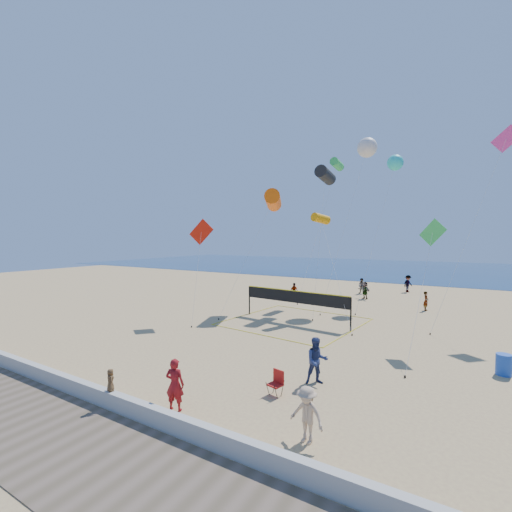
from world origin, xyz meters
The scene contains 25 objects.
ground centered at (0.00, 0.00, 0.00)m, with size 120.00×120.00×0.00m, color tan.
ocean centered at (0.00, 62.00, 0.01)m, with size 140.00×50.00×0.03m, color navy.
seawall centered at (0.00, -3.00, 0.30)m, with size 32.00×0.30×0.60m, color #B0B0AC.
boardwalk centered at (0.00, -5.00, 0.01)m, with size 32.00×3.60×0.03m, color brown.
woman centered at (-0.41, -1.96, 0.91)m, with size 0.67×0.44×1.83m, color maroon.
toddler centered at (-2.48, -2.98, 0.99)m, with size 0.38×0.25×0.79m, color brown.
bystander_a centered at (3.03, 2.64, 0.95)m, with size 0.93×0.72×1.90m, color navy.
bystander_b centered at (4.23, -1.37, 0.83)m, with size 1.07×0.62×1.66m, color tan.
far_person_0 centered at (-5.75, 19.78, 0.81)m, with size 0.95×0.40×1.62m, color gray.
far_person_1 centered at (0.11, 23.61, 0.84)m, with size 1.57×0.50×1.69m, color gray.
far_person_2 centered at (5.71, 20.66, 0.79)m, with size 0.58×0.38×1.59m, color gray.
far_person_3 centered at (-0.91, 26.60, 0.83)m, with size 0.81×0.63×1.67m, color gray.
far_person_4 centered at (3.19, 30.42, 0.94)m, with size 1.21×0.70×1.87m, color gray.
camp_chair centered at (2.09, 0.89, 0.53)m, with size 0.60×0.71×1.04m.
trash_barrel centered at (9.73, 7.64, 0.46)m, with size 0.61×0.61×0.92m, color blue.
volleyball_net centered at (-2.01, 11.66, 1.53)m, with size 9.30×9.17×2.26m.
kite_0 centered at (-5.60, 15.10, 9.14)m, with size 2.71×7.40×9.97m.
kite_1 centered at (-2.15, 18.19, 11.38)m, with size 1.70×6.89×12.10m.
kite_2 centered at (-1.17, 14.48, 7.44)m, with size 4.24×5.07×7.89m.
kite_3 centered at (-8.15, 8.79, 6.20)m, with size 1.89×2.39×7.38m.
kite_4 centered at (6.60, 10.66, 5.94)m, with size 1.43×6.28×7.07m.
kite_5 centered at (10.23, 17.73, 11.88)m, with size 4.87×5.21×13.50m.
kite_6 centered at (0.53, 21.67, 14.15)m, with size 2.66×8.02×15.04m.
kite_7 centered at (2.69, 23.35, 12.88)m, with size 2.34×8.02×13.61m.
kite_8 centered at (-2.49, 22.45, 13.12)m, with size 2.43×5.87×13.68m.
Camera 1 is at (7.91, -10.46, 5.97)m, focal length 24.00 mm.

